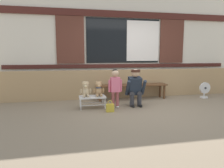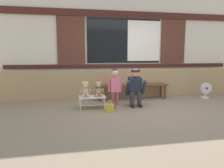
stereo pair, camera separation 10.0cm
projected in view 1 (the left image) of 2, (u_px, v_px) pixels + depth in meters
name	position (u px, v px, depth m)	size (l,w,h in m)	color
ground_plane	(143.00, 108.00, 5.10)	(60.00, 60.00, 0.00)	#84725B
brick_low_wall	(127.00, 83.00, 6.42)	(7.79, 0.25, 0.85)	tan
shop_facade	(123.00, 44.00, 6.75)	(7.95, 0.26, 3.30)	silver
wooden_bench_long	(132.00, 87.00, 6.09)	(2.10, 0.40, 0.44)	brown
small_display_bench	(92.00, 97.00, 5.06)	(0.64, 0.36, 0.30)	silver
teddy_bear_with_hat	(86.00, 89.00, 5.00)	(0.28, 0.27, 0.36)	#CCB289
teddy_bear_plain	(99.00, 89.00, 5.07)	(0.28, 0.26, 0.36)	tan
child_standing	(115.00, 84.00, 5.06)	(0.35, 0.18, 0.96)	#994C4C
adult_crouching	(135.00, 87.00, 5.28)	(0.50, 0.49, 0.95)	#333338
handbag_on_ground	(110.00, 108.00, 4.76)	(0.18, 0.11, 0.27)	gold
floor_fan	(205.00, 90.00, 6.28)	(0.34, 0.24, 0.48)	silver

